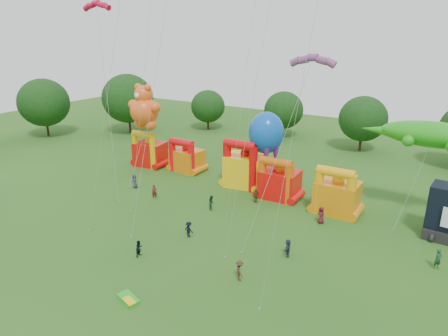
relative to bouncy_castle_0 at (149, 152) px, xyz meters
The scene contains 23 objects.
ground 33.24m from the bouncy_castle_0, 56.84° to the right, with size 160.00×160.00×0.00m, color #235217.
tree_ring 32.30m from the bouncy_castle_0, 57.97° to the right, with size 120.16×122.23×12.07m.
bouncy_castle_0 is the anchor object (origin of this frame).
bouncy_castle_1 6.50m from the bouncy_castle_0, ahead, with size 4.87×4.10×5.15m.
bouncy_castle_2 16.89m from the bouncy_castle_0, ahead, with size 5.72×4.90×6.68m.
bouncy_castle_3 22.63m from the bouncy_castle_0, ahead, with size 4.77×3.88×5.54m.
bouncy_castle_4 30.13m from the bouncy_castle_0, ahead, with size 4.73×3.81×5.83m.
teddy_bear_kite 5.58m from the bouncy_castle_0, 62.32° to the right, with size 5.78×8.77×13.08m.
gecko_kite 38.47m from the bouncy_castle_0, ahead, with size 13.72×7.47×11.14m.
octopus_kite 20.23m from the bouncy_castle_0, ahead, with size 4.54×5.33×10.48m.
parafoil_kites 18.67m from the bouncy_castle_0, 42.72° to the right, with size 32.36×11.33×27.46m.
diamond_kites 27.61m from the bouncy_castle_0, 32.90° to the right, with size 23.77×19.19×40.45m.
folded_kite_bundle 33.80m from the bouncy_castle_0, 50.92° to the right, with size 2.20×1.52×0.31m.
spectator_0 9.70m from the bouncy_castle_0, 60.04° to the right, with size 0.96×0.62×1.96m, color #2A2D46.
spectator_1 13.63m from the bouncy_castle_0, 45.64° to the right, with size 0.66×0.43×1.81m, color #541B18.
spectator_2 19.42m from the bouncy_castle_0, 26.26° to the right, with size 0.85×0.66×1.75m, color #173B28.
spectator_3 24.63m from the bouncy_castle_0, 38.86° to the right, with size 1.09×0.63×1.69m, color black.
spectator_4 21.34m from the bouncy_castle_0, 10.90° to the right, with size 1.02×0.42×1.74m, color #403C19.
spectator_5 32.22m from the bouncy_castle_0, 24.84° to the right, with size 1.61×0.51×1.73m, color #2B3147.
spectator_6 30.05m from the bouncy_castle_0, 10.09° to the right, with size 0.94×0.61×1.92m, color #4F161E.
spectator_7 42.16m from the bouncy_castle_0, 11.52° to the right, with size 0.69×0.45×1.89m, color #1A4322.
spectator_8 27.23m from the bouncy_castle_0, 50.07° to the right, with size 0.78×0.61×1.61m, color black.
spectator_9 33.39m from the bouncy_castle_0, 35.11° to the right, with size 1.17×0.67×1.82m, color #3C2818.
Camera 1 is at (23.38, -16.71, 19.93)m, focal length 32.00 mm.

